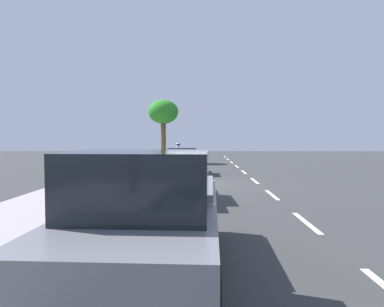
% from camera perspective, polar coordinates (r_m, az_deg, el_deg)
% --- Properties ---
extents(ground, '(75.64, 75.64, 0.00)m').
position_cam_1_polar(ground, '(15.77, 0.52, -5.09)').
color(ground, '#373737').
extents(sidewalk, '(4.10, 47.27, 0.13)m').
position_cam_1_polar(sidewalk, '(16.28, -13.20, -4.68)').
color(sidewalk, '#9E9396').
rests_on(sidewalk, ground).
extents(curb_edge, '(0.16, 47.27, 0.13)m').
position_cam_1_polar(curb_edge, '(15.88, -5.72, -4.81)').
color(curb_edge, gray).
rests_on(curb_edge, ground).
extents(lane_stripe_centre, '(0.14, 44.20, 0.01)m').
position_cam_1_polar(lane_stripe_centre, '(17.50, 10.06, -4.35)').
color(lane_stripe_centre, white).
rests_on(lane_stripe_centre, ground).
extents(lane_stripe_bike_edge, '(0.12, 47.27, 0.01)m').
position_cam_1_polar(lane_stripe_bike_edge, '(15.78, -0.39, -5.07)').
color(lane_stripe_bike_edge, white).
rests_on(lane_stripe_bike_edge, ground).
extents(parked_sedan_dark_blue_nearest, '(1.85, 4.41, 1.52)m').
position_cam_1_polar(parked_sedan_dark_blue_nearest, '(20.24, -1.49, -1.23)').
color(parked_sedan_dark_blue_nearest, navy).
rests_on(parked_sedan_dark_blue_nearest, ground).
extents(parked_sedan_white_second, '(1.96, 4.46, 1.52)m').
position_cam_1_polar(parked_sedan_white_second, '(12.33, -3.13, -3.74)').
color(parked_sedan_white_second, white).
rests_on(parked_sedan_white_second, ground).
extents(parked_pickup_grey_mid, '(2.16, 5.36, 1.95)m').
position_cam_1_polar(parked_pickup_grey_mid, '(5.43, -6.63, -10.43)').
color(parked_pickup_grey_mid, slate).
rests_on(parked_pickup_grey_mid, ground).
extents(bicycle_at_curb, '(1.58, 0.89, 0.79)m').
position_cam_1_polar(bicycle_at_curb, '(26.51, -1.85, -1.09)').
color(bicycle_at_curb, black).
rests_on(bicycle_at_curb, ground).
extents(cyclist_with_backpack, '(0.54, 0.55, 1.68)m').
position_cam_1_polar(cyclist_with_backpack, '(26.96, -2.26, 0.32)').
color(cyclist_with_backpack, '#C6B284').
rests_on(cyclist_with_backpack, ground).
extents(street_tree_near_cyclist, '(2.46, 2.46, 5.06)m').
position_cam_1_polar(street_tree_near_cyclist, '(29.22, -4.66, 6.51)').
color(street_tree_near_cyclist, brown).
rests_on(street_tree_near_cyclist, sidewalk).
extents(fire_hydrant, '(0.22, 0.22, 0.84)m').
position_cam_1_polar(fire_hydrant, '(17.73, -6.36, -2.44)').
color(fire_hydrant, red).
rests_on(fire_hydrant, sidewalk).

